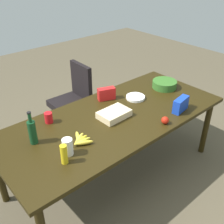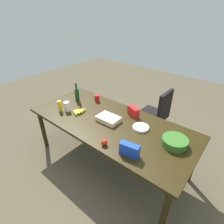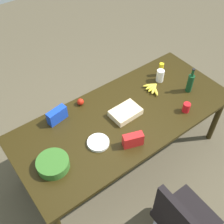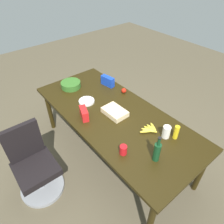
{
  "view_description": "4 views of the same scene",
  "coord_description": "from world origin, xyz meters",
  "px_view_note": "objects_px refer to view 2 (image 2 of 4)",
  "views": [
    {
      "loc": [
        -1.58,
        -1.78,
        2.28
      ],
      "look_at": [
        -0.05,
        -0.02,
        0.88
      ],
      "focal_mm": 43.06,
      "sensor_mm": 36.0,
      "label": 1
    },
    {
      "loc": [
        1.38,
        -1.62,
        2.21
      ],
      "look_at": [
        -0.03,
        0.1,
        0.89
      ],
      "focal_mm": 28.42,
      "sensor_mm": 36.0,
      "label": 2
    },
    {
      "loc": [
        1.33,
        1.54,
        3.03
      ],
      "look_at": [
        0.11,
        -0.09,
        0.85
      ],
      "focal_mm": 44.86,
      "sensor_mm": 36.0,
      "label": 3
    },
    {
      "loc": [
        -1.6,
        1.34,
        2.53
      ],
      "look_at": [
        -0.01,
        0.04,
        0.86
      ],
      "focal_mm": 32.88,
      "sensor_mm": 36.0,
      "label": 4
    }
  ],
  "objects_px": {
    "sheet_cake": "(108,119)",
    "mayo_jar": "(67,107)",
    "banana_bunch": "(78,111)",
    "red_solo_cup": "(97,98)",
    "office_chair": "(154,118)",
    "apple_red": "(104,143)",
    "wine_bottle": "(77,94)",
    "salad_bowl": "(175,142)",
    "chip_bag_red": "(133,111)",
    "paper_plate_stack": "(141,127)",
    "conference_table": "(109,125)",
    "mustard_bottle": "(60,106)",
    "chip_bag_blue": "(129,150)"
  },
  "relations": [
    {
      "from": "office_chair",
      "to": "chip_bag_blue",
      "type": "distance_m",
      "value": 1.62
    },
    {
      "from": "banana_bunch",
      "to": "chip_bag_blue",
      "type": "bearing_deg",
      "value": -12.46
    },
    {
      "from": "red_solo_cup",
      "to": "sheet_cake",
      "type": "xyz_separation_m",
      "value": [
        0.56,
        -0.35,
        -0.02
      ]
    },
    {
      "from": "red_solo_cup",
      "to": "apple_red",
      "type": "height_order",
      "value": "red_solo_cup"
    },
    {
      "from": "apple_red",
      "to": "mayo_jar",
      "type": "bearing_deg",
      "value": 166.55
    },
    {
      "from": "chip_bag_red",
      "to": "wine_bottle",
      "type": "relative_size",
      "value": 0.62
    },
    {
      "from": "apple_red",
      "to": "conference_table",
      "type": "bearing_deg",
      "value": 123.62
    },
    {
      "from": "conference_table",
      "to": "chip_bag_blue",
      "type": "height_order",
      "value": "chip_bag_blue"
    },
    {
      "from": "office_chair",
      "to": "mustard_bottle",
      "type": "relative_size",
      "value": 5.53
    },
    {
      "from": "paper_plate_stack",
      "to": "wine_bottle",
      "type": "bearing_deg",
      "value": 179.72
    },
    {
      "from": "wine_bottle",
      "to": "mayo_jar",
      "type": "height_order",
      "value": "wine_bottle"
    },
    {
      "from": "mayo_jar",
      "to": "office_chair",
      "type": "bearing_deg",
      "value": 55.65
    },
    {
      "from": "office_chair",
      "to": "wine_bottle",
      "type": "distance_m",
      "value": 1.52
    },
    {
      "from": "chip_bag_red",
      "to": "mayo_jar",
      "type": "xyz_separation_m",
      "value": [
        -0.88,
        -0.54,
        0.01
      ]
    },
    {
      "from": "red_solo_cup",
      "to": "paper_plate_stack",
      "type": "relative_size",
      "value": 0.5
    },
    {
      "from": "mustard_bottle",
      "to": "paper_plate_stack",
      "type": "distance_m",
      "value": 1.29
    },
    {
      "from": "office_chair",
      "to": "conference_table",
      "type": "bearing_deg",
      "value": -99.91
    },
    {
      "from": "office_chair",
      "to": "apple_red",
      "type": "relative_size",
      "value": 12.72
    },
    {
      "from": "office_chair",
      "to": "paper_plate_stack",
      "type": "relative_size",
      "value": 4.39
    },
    {
      "from": "wine_bottle",
      "to": "salad_bowl",
      "type": "xyz_separation_m",
      "value": [
        1.77,
        -0.04,
        -0.08
      ]
    },
    {
      "from": "salad_bowl",
      "to": "apple_red",
      "type": "height_order",
      "value": "salad_bowl"
    },
    {
      "from": "chip_bag_red",
      "to": "wine_bottle",
      "type": "height_order",
      "value": "wine_bottle"
    },
    {
      "from": "mustard_bottle",
      "to": "paper_plate_stack",
      "type": "height_order",
      "value": "mustard_bottle"
    },
    {
      "from": "conference_table",
      "to": "chip_bag_red",
      "type": "distance_m",
      "value": 0.41
    },
    {
      "from": "conference_table",
      "to": "mustard_bottle",
      "type": "relative_size",
      "value": 14.06
    },
    {
      "from": "conference_table",
      "to": "red_solo_cup",
      "type": "bearing_deg",
      "value": 148.9
    },
    {
      "from": "office_chair",
      "to": "mayo_jar",
      "type": "relative_size",
      "value": 6.28
    },
    {
      "from": "mustard_bottle",
      "to": "conference_table",
      "type": "bearing_deg",
      "value": 19.12
    },
    {
      "from": "banana_bunch",
      "to": "mayo_jar",
      "type": "relative_size",
      "value": 1.59
    },
    {
      "from": "sheet_cake",
      "to": "mayo_jar",
      "type": "relative_size",
      "value": 2.08
    },
    {
      "from": "chip_bag_red",
      "to": "wine_bottle",
      "type": "distance_m",
      "value": 1.04
    },
    {
      "from": "chip_bag_red",
      "to": "mustard_bottle",
      "type": "bearing_deg",
      "value": -147.42
    },
    {
      "from": "wine_bottle",
      "to": "salad_bowl",
      "type": "distance_m",
      "value": 1.77
    },
    {
      "from": "office_chair",
      "to": "salad_bowl",
      "type": "bearing_deg",
      "value": -54.0
    },
    {
      "from": "chip_bag_red",
      "to": "paper_plate_stack",
      "type": "bearing_deg",
      "value": -38.67
    },
    {
      "from": "wine_bottle",
      "to": "salad_bowl",
      "type": "height_order",
      "value": "wine_bottle"
    },
    {
      "from": "chip_bag_blue",
      "to": "salad_bowl",
      "type": "relative_size",
      "value": 0.73
    },
    {
      "from": "conference_table",
      "to": "red_solo_cup",
      "type": "distance_m",
      "value": 0.68
    },
    {
      "from": "sheet_cake",
      "to": "banana_bunch",
      "type": "bearing_deg",
      "value": -166.36
    },
    {
      "from": "conference_table",
      "to": "apple_red",
      "type": "distance_m",
      "value": 0.53
    },
    {
      "from": "chip_bag_red",
      "to": "apple_red",
      "type": "height_order",
      "value": "chip_bag_red"
    },
    {
      "from": "red_solo_cup",
      "to": "mustard_bottle",
      "type": "bearing_deg",
      "value": -108.53
    },
    {
      "from": "apple_red",
      "to": "chip_bag_red",
      "type": "bearing_deg",
      "value": 97.93
    },
    {
      "from": "sheet_cake",
      "to": "mayo_jar",
      "type": "distance_m",
      "value": 0.71
    },
    {
      "from": "wine_bottle",
      "to": "mustard_bottle",
      "type": "bearing_deg",
      "value": -81.15
    },
    {
      "from": "office_chair",
      "to": "banana_bunch",
      "type": "bearing_deg",
      "value": -119.96
    },
    {
      "from": "salad_bowl",
      "to": "mayo_jar",
      "type": "height_order",
      "value": "mayo_jar"
    },
    {
      "from": "office_chair",
      "to": "paper_plate_stack",
      "type": "height_order",
      "value": "office_chair"
    },
    {
      "from": "office_chair",
      "to": "chip_bag_blue",
      "type": "bearing_deg",
      "value": -74.41
    },
    {
      "from": "conference_table",
      "to": "banana_bunch",
      "type": "xyz_separation_m",
      "value": [
        -0.52,
        -0.13,
        0.09
      ]
    }
  ]
}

